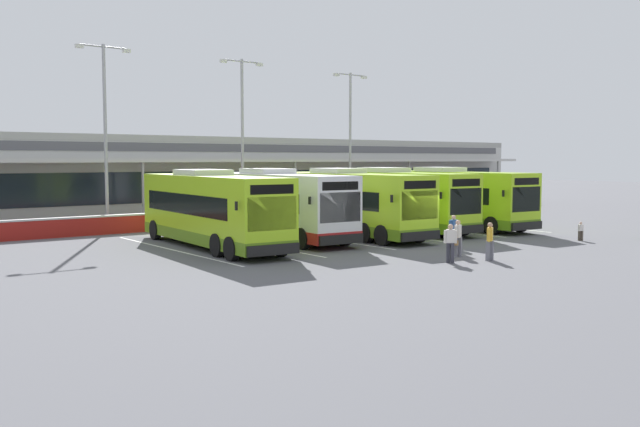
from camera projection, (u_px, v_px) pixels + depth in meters
ground_plane at (419, 245)px, 34.11m from camera, size 200.00×200.00×0.00m
terminal_building at (178, 175)px, 55.10m from camera, size 70.00×13.00×6.00m
red_barrier_wall at (261, 215)px, 45.51m from camera, size 60.00×0.40×1.10m
coach_bus_leftmost at (211, 211)px, 33.28m from camera, size 3.64×12.30×3.78m
coach_bus_left_centre at (276, 206)px, 36.93m from camera, size 3.64×12.30×3.78m
coach_bus_centre at (348, 204)px, 38.36m from camera, size 3.64×12.30×3.78m
coach_bus_right_centre at (393, 201)px, 41.40m from camera, size 3.64×12.30×3.78m
coach_bus_rightmost at (450, 199)px, 43.36m from camera, size 3.64×12.30×3.78m
bay_stripe_far_west at (172, 250)px, 32.45m from camera, size 0.14×13.00×0.01m
bay_stripe_west at (248, 243)px, 35.01m from camera, size 0.14×13.00×0.01m
bay_stripe_mid_west at (313, 237)px, 37.57m from camera, size 0.14×13.00×0.01m
bay_stripe_centre at (370, 232)px, 40.13m from camera, size 0.14×13.00×0.01m
bay_stripe_mid_east at (421, 228)px, 42.68m from camera, size 0.14×13.00×0.01m
bay_stripe_east at (465, 224)px, 45.24m from camera, size 0.14×13.00×0.01m
pedestrian_with_handbag at (458, 237)px, 30.17m from camera, size 0.65×0.40×1.62m
pedestrian_in_dark_coat at (450, 242)px, 28.27m from camera, size 0.46×0.42×1.62m
pedestrian_child at (581, 231)px, 36.00m from camera, size 0.33×0.22×1.00m
pedestrian_near_bin at (490, 240)px, 28.98m from camera, size 0.51×0.36×1.62m
pedestrian_approaching_bus at (453, 231)px, 32.77m from camera, size 0.54×0.32×1.62m
lamp_post_west at (105, 125)px, 40.32m from camera, size 3.24×0.28×11.00m
lamp_post_centre at (242, 130)px, 46.28m from camera, size 3.24×0.28×11.00m
lamp_post_east at (350, 134)px, 53.58m from camera, size 3.24×0.28×11.00m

